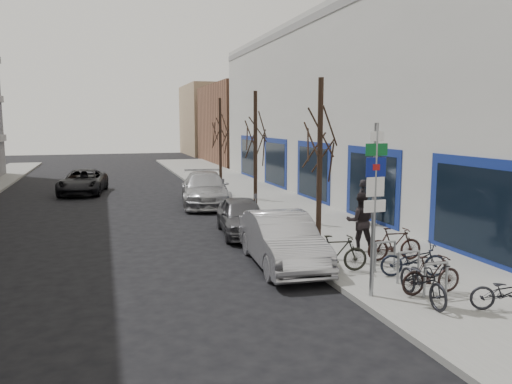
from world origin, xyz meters
TOP-DOWN VIEW (x-y plane):
  - ground at (0.00, 0.00)m, footprint 120.00×120.00m
  - sidewalk_east at (4.50, 10.00)m, footprint 5.00×70.00m
  - commercial_building at (17.00, 16.00)m, footprint 20.00×32.00m
  - brick_building_far at (13.00, 40.00)m, footprint 12.00×14.00m
  - tan_building_far at (13.50, 55.00)m, footprint 13.00×12.00m
  - highway_sign_pole at (2.40, -0.01)m, footprint 0.55×0.10m
  - bike_rack at (3.80, 0.60)m, footprint 0.66×2.26m
  - tree_near at (2.60, 3.50)m, footprint 1.80×1.80m
  - tree_mid at (2.60, 10.00)m, footprint 1.80×1.80m
  - tree_far at (2.60, 16.50)m, footprint 1.80×1.80m
  - meter_front at (2.15, 3.00)m, footprint 0.10×0.08m
  - meter_mid at (2.15, 8.50)m, footprint 0.10×0.08m
  - meter_back at (2.15, 14.00)m, footprint 0.10×0.08m
  - bike_near_left at (3.32, -0.69)m, footprint 0.65×1.89m
  - bike_near_right at (3.81, -0.32)m, footprint 1.60×0.50m
  - bike_mid_curb at (4.23, 1.00)m, footprint 1.83×1.03m
  - bike_mid_inner at (2.47, 1.98)m, footprint 1.79×0.78m
  - bike_far_curb at (4.74, -1.71)m, footprint 1.65×1.05m
  - bike_far_inner at (4.60, 2.49)m, footprint 1.73×0.74m
  - parked_car_front at (1.40, 3.43)m, footprint 1.95×4.85m
  - parked_car_mid at (1.40, 7.79)m, footprint 2.10×4.26m
  - parked_car_back at (1.40, 14.87)m, footprint 3.08×6.00m
  - lane_car at (-4.72, 21.02)m, footprint 3.04×5.40m
  - pedestrian_near at (6.35, 7.64)m, footprint 0.77×0.76m
  - pedestrian_far at (4.23, 3.90)m, footprint 0.82×0.69m

SIDE VIEW (x-z plane):
  - ground at x=0.00m, z-range 0.00..0.00m
  - sidewalk_east at x=4.50m, z-range 0.00..0.15m
  - bike_near_right at x=3.81m, z-range 0.15..1.12m
  - bike_far_curb at x=4.74m, z-range 0.15..1.12m
  - bike_rack at x=3.80m, z-range 0.24..1.07m
  - bike_far_inner at x=4.60m, z-range 0.15..1.17m
  - bike_mid_inner at x=2.47m, z-range 0.15..1.20m
  - bike_mid_curb at x=4.23m, z-range 0.15..1.22m
  - parked_car_mid at x=1.40m, z-range 0.00..1.40m
  - lane_car at x=-4.72m, z-range 0.00..1.42m
  - bike_near_left at x=3.32m, z-range 0.15..1.29m
  - parked_car_front at x=1.40m, z-range 0.00..1.57m
  - parked_car_back at x=1.40m, z-range 0.00..1.66m
  - meter_front at x=2.15m, z-range 0.28..1.55m
  - meter_mid at x=2.15m, z-range 0.28..1.55m
  - meter_back at x=2.15m, z-range 0.28..1.55m
  - pedestrian_near at x=6.35m, z-range 0.15..1.94m
  - pedestrian_far at x=4.23m, z-range 0.15..2.04m
  - highway_sign_pole at x=2.40m, z-range 0.36..4.56m
  - brick_building_far at x=13.00m, z-range 0.00..8.00m
  - tree_near at x=2.60m, z-range 1.35..6.85m
  - tree_mid at x=2.60m, z-range 1.35..6.85m
  - tree_far at x=2.60m, z-range 1.35..6.85m
  - tan_building_far at x=13.50m, z-range 0.00..9.00m
  - commercial_building at x=17.00m, z-range 0.00..10.00m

